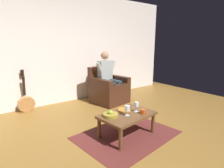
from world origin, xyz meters
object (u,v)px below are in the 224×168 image
Objects in this scene: decorative_dish at (124,110)px; candle_jar at (143,112)px; person_seated at (108,75)px; wine_glass_far at (127,109)px; guitar at (26,102)px; wine_glass_near at (136,105)px; fruit_bowl at (111,115)px; coffee_table at (127,117)px; armchair at (108,90)px.

candle_jar is at bearing 117.86° from decorative_dish.
person_seated is 1.91m from wine_glass_far.
guitar reaches higher than wine_glass_far.
wine_glass_far is at bearing -19.32° from candle_jar.
guitar is at bearing -59.03° from wine_glass_near.
fruit_bowl is 0.55m from candle_jar.
decorative_dish is at bearing -113.38° from coffee_table.
person_seated is 7.83× the size of wine_glass_far.
armchair reaches higher than fruit_bowl.
guitar reaches higher than candle_jar.
person_seated is at bearing -115.82° from wine_glass_far.
decorative_dish reaches higher than coffee_table.
armchair is 9.86× the size of candle_jar.
wine_glass_far is (0.83, 1.71, -0.21)m from person_seated.
armchair is 0.71× the size of person_seated.
candle_jar is (0.56, 1.80, -0.29)m from person_seated.
fruit_bowl reaches higher than coffee_table.
person_seated is at bearing 164.63° from guitar.
person_seated is 1.36× the size of coffee_table.
wine_glass_near is (-0.20, 0.01, 0.17)m from coffee_table.
wine_glass_near is (0.58, 1.66, -0.21)m from person_seated.
fruit_bowl is at bearing -9.28° from wine_glass_near.
guitar is at bearing -24.57° from person_seated.
decorative_dish is at bearing -167.97° from fruit_bowl.
fruit_bowl is (0.29, -0.07, 0.09)m from coffee_table.
armchair reaches higher than wine_glass_far.
fruit_bowl is 2.56× the size of candle_jar.
armchair is 3.85× the size of fruit_bowl.
wine_glass_far is at bearing 60.31° from decorative_dish.
coffee_table is 4.06× the size of decorative_dish.
guitar reaches higher than coffee_table.
decorative_dish is 0.33m from candle_jar.
armchair reaches higher than coffee_table.
armchair reaches higher than wine_glass_near.
wine_glass_far is (0.83, 1.70, 0.16)m from armchair.
coffee_table is at bearing 117.13° from guitar.
wine_glass_far is 0.71× the size of decorative_dish.
guitar reaches higher than armchair.
guitar is (1.11, -2.17, -0.11)m from coffee_table.
person_seated is 1.77m from wine_glass_near.
fruit_bowl is (1.06, 1.59, -0.29)m from person_seated.
candle_jar is at bearing 63.36° from armchair.
coffee_table is 5.75× the size of wine_glass_near.
wine_glass_near and wine_glass_far have the same top height.
wine_glass_near is at bearing -81.99° from candle_jar.
wine_glass_far is 1.78× the size of candle_jar.
fruit_bowl is at bearing 46.94° from person_seated.
fruit_bowl is at bearing 12.03° from decorative_dish.
fruit_bowl reaches higher than decorative_dish.
armchair is 5.53× the size of wine_glass_far.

